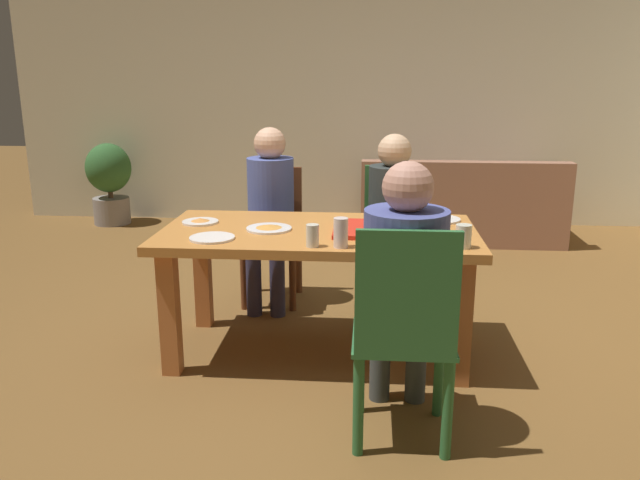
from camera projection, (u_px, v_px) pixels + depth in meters
ground_plane at (319, 351)px, 3.66m from camera, size 20.00×20.00×0.00m
back_wall at (345, 94)px, 6.58m from camera, size 6.99×0.12×2.67m
dining_table at (319, 249)px, 3.50m from camera, size 1.72×0.89×0.72m
chair_0 at (392, 233)px, 4.32m from camera, size 0.40×0.46×0.94m
person_0 at (393, 209)px, 4.13m from camera, size 0.33×0.51×1.18m
chair_1 at (404, 333)px, 2.61m from camera, size 0.43×0.41×0.98m
person_1 at (404, 277)px, 2.69m from camera, size 0.35×0.53×1.22m
chair_2 at (273, 232)px, 4.43m from camera, size 0.40×0.43×0.92m
person_2 at (270, 203)px, 4.24m from camera, size 0.31×0.49×1.21m
pizza_box_0 at (372, 229)px, 3.43m from camera, size 0.41×0.41×0.02m
plate_0 at (212, 238)px, 3.27m from camera, size 0.23×0.23×0.01m
plate_1 at (439, 219)px, 3.69m from camera, size 0.25×0.25×0.03m
plate_2 at (200, 221)px, 3.62m from camera, size 0.21×0.21×0.03m
plate_3 at (269, 228)px, 3.47m from camera, size 0.25×0.25×0.03m
drinking_glass_0 at (313, 236)px, 3.12m from camera, size 0.06×0.06×0.11m
drinking_glass_1 at (393, 207)px, 3.74m from camera, size 0.07×0.07×0.13m
drinking_glass_2 at (341, 233)px, 3.10m from camera, size 0.07×0.07×0.15m
drinking_glass_3 at (463, 236)px, 3.10m from camera, size 0.08×0.08×0.12m
couch at (459, 209)px, 6.08m from camera, size 1.87×0.86×0.79m
potted_plant at (109, 179)px, 6.63m from camera, size 0.46×0.46×0.85m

